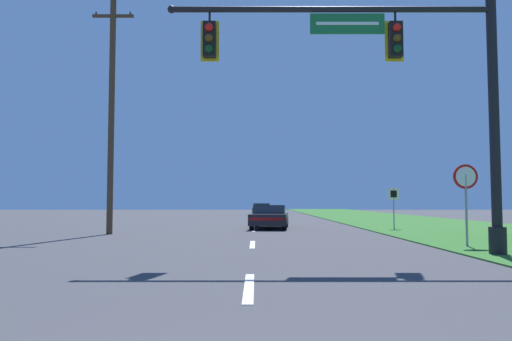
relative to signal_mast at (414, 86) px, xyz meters
name	(u,v)px	position (x,y,z in m)	size (l,w,h in m)	color
grass_verge_right	(419,223)	(6.25, 19.21, -4.44)	(10.00, 110.00, 0.04)	#2D6626
road_center_line	(256,230)	(-4.25, 11.21, -4.45)	(0.16, 34.80, 0.01)	silver
signal_mast	(414,86)	(0.00, 0.00, 0.00)	(8.88, 0.47, 7.37)	black
car_ahead	(272,217)	(-3.42, 12.90, -3.85)	(2.19, 4.64, 1.19)	black
far_car	(264,209)	(-3.59, 36.74, -3.85)	(1.82, 4.65, 1.19)	black
stop_sign	(468,186)	(2.33, 2.30, -2.59)	(0.76, 0.07, 2.50)	gray
route_sign_post	(396,199)	(2.75, 11.91, -2.93)	(0.55, 0.06, 2.03)	gray
utility_pole_near	(114,110)	(-10.39, 8.34, 0.91)	(1.80, 0.26, 10.41)	#4C3823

